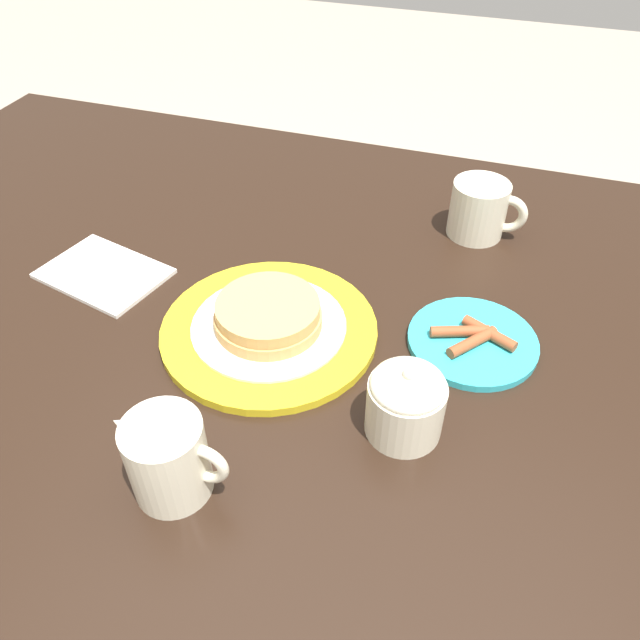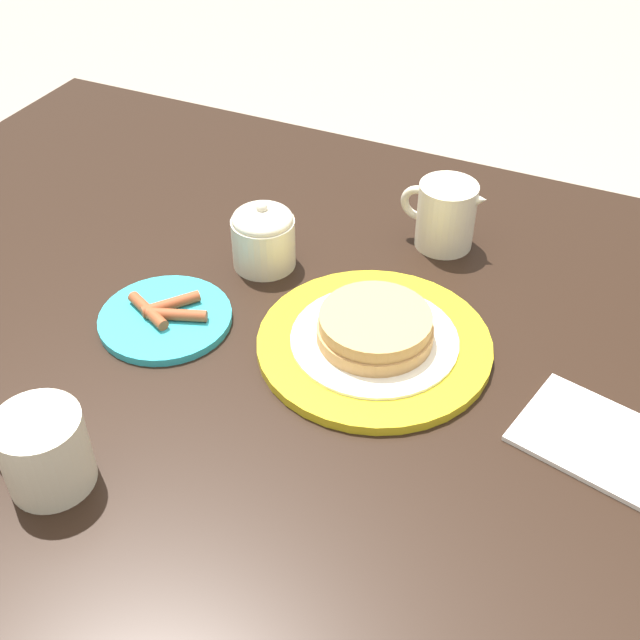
{
  "view_description": "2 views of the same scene",
  "coord_description": "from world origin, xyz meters",
  "px_view_note": "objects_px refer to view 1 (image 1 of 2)",
  "views": [
    {
      "loc": [
        0.24,
        -0.56,
        1.26
      ],
      "look_at": [
        0.06,
        -0.03,
        0.76
      ],
      "focal_mm": 35.0,
      "sensor_mm": 36.0,
      "label": 1
    },
    {
      "loc": [
        -0.24,
        0.61,
        1.35
      ],
      "look_at": [
        0.06,
        -0.03,
        0.76
      ],
      "focal_mm": 45.0,
      "sensor_mm": 36.0,
      "label": 2
    }
  ],
  "objects_px": {
    "pancake_plate": "(269,324)",
    "napkin": "(103,274)",
    "creamer_pitcher": "(167,457)",
    "coffee_mug": "(480,209)",
    "side_plate_bacon": "(473,341)",
    "sugar_bowl": "(406,402)"
  },
  "relations": [
    {
      "from": "pancake_plate",
      "to": "napkin",
      "type": "relative_size",
      "value": 1.43
    },
    {
      "from": "creamer_pitcher",
      "to": "napkin",
      "type": "relative_size",
      "value": 0.63
    },
    {
      "from": "pancake_plate",
      "to": "coffee_mug",
      "type": "distance_m",
      "value": 0.38
    },
    {
      "from": "pancake_plate",
      "to": "side_plate_bacon",
      "type": "xyz_separation_m",
      "value": [
        0.25,
        0.06,
        -0.01
      ]
    },
    {
      "from": "pancake_plate",
      "to": "sugar_bowl",
      "type": "bearing_deg",
      "value": -26.17
    },
    {
      "from": "side_plate_bacon",
      "to": "napkin",
      "type": "bearing_deg",
      "value": -177.38
    },
    {
      "from": "side_plate_bacon",
      "to": "coffee_mug",
      "type": "relative_size",
      "value": 1.4
    },
    {
      "from": "pancake_plate",
      "to": "creamer_pitcher",
      "type": "xyz_separation_m",
      "value": [
        -0.01,
        -0.24,
        0.03
      ]
    },
    {
      "from": "side_plate_bacon",
      "to": "creamer_pitcher",
      "type": "relative_size",
      "value": 1.34
    },
    {
      "from": "coffee_mug",
      "to": "sugar_bowl",
      "type": "distance_m",
      "value": 0.4
    },
    {
      "from": "coffee_mug",
      "to": "pancake_plate",
      "type": "bearing_deg",
      "value": -124.94
    },
    {
      "from": "side_plate_bacon",
      "to": "sugar_bowl",
      "type": "bearing_deg",
      "value": -108.83
    },
    {
      "from": "sugar_bowl",
      "to": "napkin",
      "type": "distance_m",
      "value": 0.48
    },
    {
      "from": "creamer_pitcher",
      "to": "sugar_bowl",
      "type": "distance_m",
      "value": 0.24
    },
    {
      "from": "side_plate_bacon",
      "to": "napkin",
      "type": "relative_size",
      "value": 0.84
    },
    {
      "from": "creamer_pitcher",
      "to": "sugar_bowl",
      "type": "bearing_deg",
      "value": 35.42
    },
    {
      "from": "creamer_pitcher",
      "to": "sugar_bowl",
      "type": "relative_size",
      "value": 1.28
    },
    {
      "from": "coffee_mug",
      "to": "creamer_pitcher",
      "type": "distance_m",
      "value": 0.59
    },
    {
      "from": "coffee_mug",
      "to": "napkin",
      "type": "xyz_separation_m",
      "value": [
        -0.48,
        -0.27,
        -0.04
      ]
    },
    {
      "from": "sugar_bowl",
      "to": "napkin",
      "type": "relative_size",
      "value": 0.49
    },
    {
      "from": "pancake_plate",
      "to": "side_plate_bacon",
      "type": "bearing_deg",
      "value": 13.82
    },
    {
      "from": "pancake_plate",
      "to": "napkin",
      "type": "distance_m",
      "value": 0.27
    }
  ]
}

